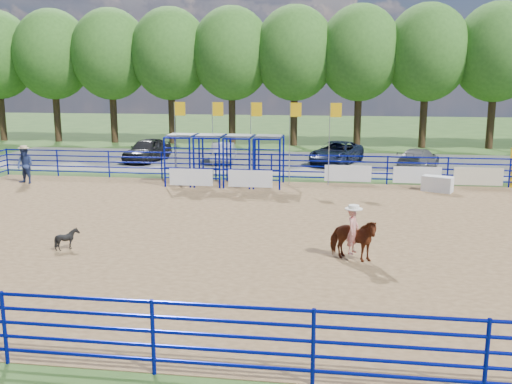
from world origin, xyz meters
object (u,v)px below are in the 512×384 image
horse_and_rider (353,234)px  car_d (418,159)px  spectator_cowboy (25,165)px  calf (67,239)px  announcer_table (437,184)px  car_b (224,152)px  car_a (147,150)px  car_c (337,153)px

horse_and_rider → car_d: size_ratio=0.57×
car_d → spectator_cowboy: bearing=42.5°
calf → car_d: 22.65m
announcer_table → car_d: car_d is taller
horse_and_rider → car_b: 20.55m
announcer_table → spectator_cowboy: bearing=-177.8°
car_d → car_a: bearing=19.9°
announcer_table → car_c: car_c is taller
announcer_table → spectator_cowboy: 20.87m
car_b → car_d: car_b is taller
announcer_table → car_d: (0.03, 6.88, 0.24)m
horse_and_rider → car_c: (-0.49, 19.39, -0.14)m
calf → car_a: car_a is taller
horse_and_rider → car_a: bearing=124.2°
car_b → announcer_table: bearing=140.4°
calf → car_a: (-3.62, 18.88, 0.39)m
announcer_table → car_c: (-4.85, 8.26, 0.32)m
announcer_table → horse_and_rider: 11.96m
calf → car_c: bearing=-18.6°
horse_and_rider → car_d: (4.38, 18.01, -0.22)m
spectator_cowboy → car_d: size_ratio=0.45×
car_c → car_d: 5.06m
horse_and_rider → car_c: size_ratio=0.48×
car_d → calf: bearing=75.7°
announcer_table → calf: (-13.47, -11.30, -0.02)m
car_c → car_a: bearing=-158.1°
announcer_table → car_b: bearing=146.8°
car_d → horse_and_rider: bearing=98.6°
announcer_table → car_b: 14.45m
car_c → car_d: car_c is taller
car_a → car_c: (12.24, 0.67, -0.05)m
spectator_cowboy → calf: bearing=-54.9°
car_b → car_c: size_ratio=0.78×
calf → spectator_cowboy: 12.85m
spectator_cowboy → car_c: spectator_cowboy is taller
horse_and_rider → car_a: (-12.73, 18.71, -0.09)m
horse_and_rider → car_d: horse_and_rider is taller
horse_and_rider → calf: 9.13m
announcer_table → car_a: bearing=156.1°
calf → car_b: (1.38, 19.21, 0.29)m
spectator_cowboy → car_c: 18.39m
horse_and_rider → car_d: bearing=76.3°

